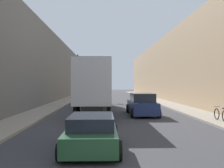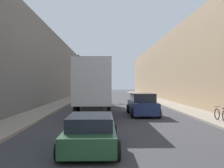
{
  "view_description": "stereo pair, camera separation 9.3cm",
  "coord_description": "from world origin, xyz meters",
  "px_view_note": "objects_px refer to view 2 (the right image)",
  "views": [
    {
      "loc": [
        -1.03,
        -3.15,
        2.47
      ],
      "look_at": [
        -0.54,
        12.77,
        2.45
      ],
      "focal_mm": 40.0,
      "sensor_mm": 36.0,
      "label": 1
    },
    {
      "loc": [
        -0.94,
        -3.15,
        2.47
      ],
      "look_at": [
        -0.54,
        12.77,
        2.45
      ],
      "focal_mm": 40.0,
      "sensor_mm": 36.0,
      "label": 2
    }
  ],
  "objects_px": {
    "suv_car": "(142,105)",
    "traffic_signal_gantry": "(87,68)",
    "semi_truck": "(96,86)",
    "parked_bicycle": "(221,115)",
    "sedan_car": "(91,132)"
  },
  "relations": [
    {
      "from": "suv_car",
      "to": "traffic_signal_gantry",
      "type": "height_order",
      "value": "traffic_signal_gantry"
    },
    {
      "from": "semi_truck",
      "to": "parked_bicycle",
      "type": "relative_size",
      "value": 7.84
    },
    {
      "from": "traffic_signal_gantry",
      "to": "parked_bicycle",
      "type": "distance_m",
      "value": 25.24
    },
    {
      "from": "sedan_car",
      "to": "suv_car",
      "type": "height_order",
      "value": "suv_car"
    },
    {
      "from": "suv_car",
      "to": "parked_bicycle",
      "type": "height_order",
      "value": "suv_car"
    },
    {
      "from": "suv_car",
      "to": "parked_bicycle",
      "type": "bearing_deg",
      "value": -44.08
    },
    {
      "from": "semi_truck",
      "to": "parked_bicycle",
      "type": "bearing_deg",
      "value": -39.61
    },
    {
      "from": "sedan_car",
      "to": "parked_bicycle",
      "type": "xyz_separation_m",
      "value": [
        7.73,
        5.83,
        -0.1
      ]
    },
    {
      "from": "sedan_car",
      "to": "traffic_signal_gantry",
      "type": "distance_m",
      "value": 28.99
    },
    {
      "from": "traffic_signal_gantry",
      "to": "parked_bicycle",
      "type": "height_order",
      "value": "traffic_signal_gantry"
    },
    {
      "from": "sedan_car",
      "to": "parked_bicycle",
      "type": "distance_m",
      "value": 9.68
    },
    {
      "from": "sedan_car",
      "to": "traffic_signal_gantry",
      "type": "relative_size",
      "value": 0.63
    },
    {
      "from": "semi_truck",
      "to": "suv_car",
      "type": "bearing_deg",
      "value": -33.64
    },
    {
      "from": "semi_truck",
      "to": "sedan_car",
      "type": "height_order",
      "value": "semi_truck"
    },
    {
      "from": "semi_truck",
      "to": "suv_car",
      "type": "distance_m",
      "value": 4.72
    }
  ]
}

